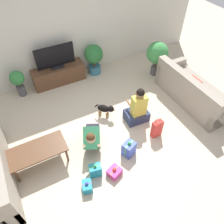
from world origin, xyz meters
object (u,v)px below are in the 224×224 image
object	(u,v)px
person_sitting	(138,109)
potted_plant_back_right	(94,57)
coffee_table	(38,151)
gift_box_d	(87,186)
gift_bag_a	(157,129)
sofa_right	(193,92)
gift_box_b	(129,149)
gift_box_a	(114,172)
person_kneeling	(92,137)
potted_plant_corner_right	(157,54)
gift_box_c	(95,170)
tv_console	(59,75)
dog	(106,109)
potted_plant_back_left	(18,81)
tv	(55,58)

from	to	relation	value
person_sitting	potted_plant_back_right	bearing A→B (deg)	-83.07
person_sitting	coffee_table	bearing A→B (deg)	6.98
gift_box_d	gift_bag_a	bearing A→B (deg)	13.21
sofa_right	gift_box_b	world-z (taller)	sofa_right
gift_box_a	gift_box_b	bearing A→B (deg)	29.79
gift_box_d	person_kneeling	bearing A→B (deg)	59.35
potted_plant_corner_right	gift_box_c	world-z (taller)	potted_plant_corner_right
sofa_right	gift_box_a	xyz separation A→B (m)	(-2.74, -0.93, -0.21)
gift_box_c	gift_bag_a	distance (m)	1.60
tv_console	person_sitting	world-z (taller)	person_sitting
potted_plant_back_right	dog	bearing A→B (deg)	-106.44
potted_plant_corner_right	gift_box_d	bearing A→B (deg)	-143.47
coffee_table	tv_console	size ratio (longest dim) A/B	0.76
tv_console	person_kneeling	bearing A→B (deg)	-92.22
potted_plant_corner_right	potted_plant_back_left	world-z (taller)	potted_plant_corner_right
gift_box_d	gift_bag_a	xyz separation A→B (m)	(1.84, 0.43, 0.14)
person_sitting	gift_box_c	bearing A→B (deg)	34.48
dog	gift_bag_a	xyz separation A→B (m)	(0.72, -1.04, -0.02)
sofa_right	tv	world-z (taller)	tv
coffee_table	person_kneeling	world-z (taller)	person_kneeling
potted_plant_corner_right	person_kneeling	xyz separation A→B (m)	(-2.69, -1.54, -0.34)
person_sitting	gift_box_d	bearing A→B (deg)	35.70
potted_plant_back_right	potted_plant_corner_right	bearing A→B (deg)	-29.41
potted_plant_back_right	person_kneeling	xyz separation A→B (m)	(-1.15, -2.40, -0.22)
sofa_right	person_sitting	xyz separation A→B (m)	(-1.60, 0.07, 0.06)
coffee_table	tv	xyz separation A→B (m)	(1.16, 2.32, 0.39)
potted_plant_back_left	gift_box_d	distance (m)	3.27
potted_plant_corner_right	gift_box_a	size ratio (longest dim) A/B	3.20
tv_console	gift_box_b	distance (m)	3.00
coffee_table	potted_plant_back_right	distance (m)	3.18
dog	gift_box_b	world-z (taller)	gift_box_b
potted_plant_back_right	gift_bag_a	xyz separation A→B (m)	(0.21, -2.78, -0.32)
sofa_right	gift_box_d	bearing A→B (deg)	106.05
potted_plant_back_left	gift_bag_a	xyz separation A→B (m)	(2.32, -2.78, -0.24)
tv	potted_plant_back_left	bearing A→B (deg)	-177.29
coffee_table	potted_plant_back_left	xyz separation A→B (m)	(0.11, 2.27, 0.08)
person_sitting	gift_box_c	world-z (taller)	person_sitting
potted_plant_back_right	gift_box_c	size ratio (longest dim) A/B	2.79
potted_plant_corner_right	gift_bag_a	world-z (taller)	potted_plant_corner_right
sofa_right	potted_plant_corner_right	distance (m)	1.45
coffee_table	gift_bag_a	distance (m)	2.49
sofa_right	dog	size ratio (longest dim) A/B	5.43
dog	gift_box_c	bearing A→B (deg)	-167.45
sofa_right	tv_console	bearing A→B (deg)	49.85
sofa_right	gift_bag_a	distance (m)	1.56
potted_plant_corner_right	person_kneeling	size ratio (longest dim) A/B	1.26
tv_console	potted_plant_back_left	bearing A→B (deg)	-177.29
sofa_right	coffee_table	bearing A→B (deg)	90.22
potted_plant_back_left	potted_plant_back_right	xyz separation A→B (m)	(2.11, 0.00, 0.07)
person_kneeling	gift_box_d	distance (m)	0.97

